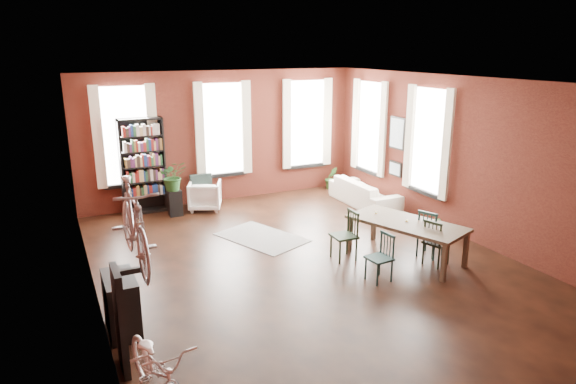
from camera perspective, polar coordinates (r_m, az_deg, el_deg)
room at (r=9.25m, az=1.80°, el=5.88°), size 9.00×9.04×3.22m
dining_table at (r=9.58m, az=12.93°, el=-5.24°), size 1.62×2.28×0.71m
dining_chair_a at (r=8.60m, az=10.10°, el=-7.24°), size 0.40×0.40×0.80m
dining_chair_b at (r=9.34m, az=6.23°, el=-4.86°), size 0.43×0.43×0.90m
dining_chair_c at (r=9.45m, az=16.19°, el=-5.37°), size 0.48×0.48×0.84m
dining_chair_d at (r=9.78m, az=15.58°, el=-4.43°), size 0.54×0.54×0.89m
bookshelf at (r=12.22m, az=-15.82°, el=2.79°), size 1.00×0.32×2.20m
white_armchair at (r=12.30m, az=-9.23°, el=-0.23°), size 0.93×0.91×0.75m
cream_sofa at (r=12.65m, az=8.51°, el=0.41°), size 0.61×2.08×0.81m
striped_rug at (r=10.46m, az=-2.96°, el=-5.06°), size 1.68×2.04×0.01m
bike_wall_rack at (r=6.48m, az=-18.15°, el=-13.45°), size 0.16×0.60×1.30m
console_table at (r=7.40m, az=-18.03°, el=-11.79°), size 0.40×0.80×0.80m
plant_stand at (r=12.00m, az=-12.46°, el=-1.18°), size 0.31×0.31×0.60m
plant_by_sofa at (r=14.00m, az=4.81°, el=0.90°), size 0.42×0.66×0.28m
plant_small at (r=10.88m, az=16.15°, el=-4.45°), size 0.28×0.46×0.16m
bicycle_floor at (r=5.48m, az=-14.59°, el=-15.43°), size 0.65×0.88×1.55m
bicycle_hung at (r=5.95m, az=-16.98°, el=-0.50°), size 0.47×1.00×1.66m
plant_on_stand at (r=11.85m, az=-12.63°, el=1.42°), size 0.63×0.70×0.53m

